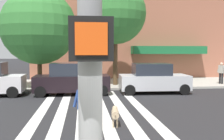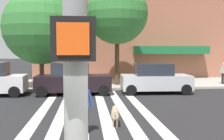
# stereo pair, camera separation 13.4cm
# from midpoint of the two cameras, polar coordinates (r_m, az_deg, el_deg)

# --- Properties ---
(ground_plane) EXTENTS (160.00, 160.00, 0.00)m
(ground_plane) POSITION_cam_midpoint_polar(r_m,az_deg,el_deg) (10.17, -0.31, -10.93)
(ground_plane) COLOR #232326
(sidewalk_far) EXTENTS (80.00, 6.00, 0.15)m
(sidewalk_far) POSITION_cam_midpoint_polar(r_m,az_deg,el_deg) (20.14, -3.10, -3.09)
(sidewalk_far) COLOR #ABA79D
(sidewalk_far) RESTS_ON ground_plane
(crosswalk_stripes) EXTENTS (4.95, 13.78, 0.01)m
(crosswalk_stripes) POSITION_cam_midpoint_polar(r_m,az_deg,el_deg) (10.13, -3.65, -10.97)
(crosswalk_stripes) COLOR silver
(crosswalk_stripes) RESTS_ON ground_plane
(parked_car_behind_first) EXTENTS (4.55, 1.93, 1.93)m
(parked_car_behind_first) POSITION_cam_midpoint_polar(r_m,az_deg,el_deg) (15.75, -8.56, -2.16)
(parked_car_behind_first) COLOR black
(parked_car_behind_first) RESTS_ON ground_plane
(parked_car_third_in_line) EXTENTS (4.38, 2.14, 1.88)m
(parked_car_third_in_line) POSITION_cam_midpoint_polar(r_m,az_deg,el_deg) (16.34, 9.82, -1.97)
(parked_car_third_in_line) COLOR silver
(parked_car_third_in_line) RESTS_ON ground_plane
(street_tree_nearest) EXTENTS (5.17, 5.17, 6.75)m
(street_tree_nearest) POSITION_cam_midpoint_polar(r_m,az_deg,el_deg) (18.44, -15.49, 9.25)
(street_tree_nearest) COLOR #4C3823
(street_tree_nearest) RESTS_ON sidewalk_far
(street_tree_middle) EXTENTS (4.51, 4.51, 7.51)m
(street_tree_middle) POSITION_cam_midpoint_polar(r_m,az_deg,el_deg) (19.01, 1.37, 12.54)
(street_tree_middle) COLOR #4C3823
(street_tree_middle) RESTS_ON sidewalk_far
(pedestrian_dog_walker) EXTENTS (0.71, 0.28, 1.64)m
(pedestrian_dog_walker) POSITION_cam_midpoint_polar(r_m,az_deg,el_deg) (8.29, -6.04, -7.88)
(pedestrian_dog_walker) COLOR black
(pedestrian_dog_walker) RESTS_ON ground_plane
(dog_on_leash) EXTENTS (0.33, 1.04, 0.65)m
(dog_on_leash) POSITION_cam_midpoint_polar(r_m,az_deg,el_deg) (9.20, 1.09, -9.71)
(dog_on_leash) COLOR tan
(dog_on_leash) RESTS_ON ground_plane
(pedestrian_bystander) EXTENTS (0.39, 0.67, 1.64)m
(pedestrian_bystander) POSITION_cam_midpoint_polar(r_m,az_deg,el_deg) (21.14, 24.00, -0.38)
(pedestrian_bystander) COLOR black
(pedestrian_bystander) RESTS_ON sidewalk_far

